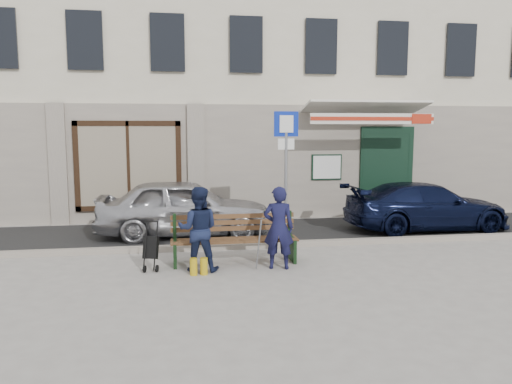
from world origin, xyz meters
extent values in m
plane|color=#9E9991|center=(0.00, 0.00, 0.00)|extent=(80.00, 80.00, 0.00)
cube|color=#282828|center=(0.00, 3.10, 0.01)|extent=(60.00, 3.20, 0.01)
cube|color=#9E9384|center=(0.00, 1.50, 0.06)|extent=(60.00, 0.18, 0.12)
cube|color=beige|center=(0.00, 8.50, 5.00)|extent=(20.00, 7.00, 10.00)
cube|color=#9E9384|center=(0.00, 4.96, 1.60)|extent=(20.00, 0.12, 3.20)
cube|color=maroon|center=(-3.20, 5.02, 1.55)|extent=(2.50, 0.12, 2.00)
cube|color=black|center=(4.10, 4.88, 1.30)|extent=(1.60, 0.10, 2.60)
cube|color=black|center=(4.10, 5.35, 1.20)|extent=(1.25, 0.90, 2.40)
cube|color=white|center=(2.30, 4.85, 1.45)|extent=(0.80, 0.03, 0.65)
cube|color=white|center=(3.20, 4.62, 3.08)|extent=(3.40, 1.72, 0.42)
cube|color=white|center=(3.20, 3.77, 2.80)|extent=(3.40, 0.05, 0.28)
cube|color=#B42A16|center=(3.20, 3.74, 2.80)|extent=(3.40, 0.02, 0.10)
imported|color=#B4B4B9|center=(-1.77, 2.96, 0.69)|extent=(4.11, 1.76, 1.38)
imported|color=black|center=(4.28, 2.77, 0.60)|extent=(4.17, 1.78, 1.20)
cylinder|color=gray|center=(0.43, 1.79, 1.40)|extent=(0.07, 0.07, 2.81)
cube|color=#0B24A1|center=(0.43, 1.79, 2.64)|extent=(0.54, 0.07, 0.54)
cube|color=white|center=(0.43, 1.76, 2.64)|extent=(0.30, 0.04, 0.37)
cube|color=white|center=(0.43, 1.79, 2.21)|extent=(0.37, 0.05, 0.24)
cube|color=brown|center=(-0.86, 0.36, 0.45)|extent=(2.40, 0.50, 0.04)
cube|color=brown|center=(-0.86, 0.64, 0.74)|extent=(2.40, 0.10, 0.36)
cube|color=black|center=(-1.98, 0.36, 0.23)|extent=(0.06, 0.50, 0.45)
cube|color=black|center=(0.26, 0.36, 0.23)|extent=(0.06, 0.50, 0.45)
cube|color=white|center=(-0.11, 0.26, 0.48)|extent=(0.34, 0.25, 0.11)
cylinder|color=gray|center=(-0.51, -0.31, 0.50)|extent=(0.07, 0.34, 0.96)
cylinder|color=#BE9C13|center=(-1.66, -0.29, 0.15)|extent=(0.13, 0.13, 0.30)
cylinder|color=#BE9C13|center=(-1.48, -0.29, 0.15)|extent=(0.13, 0.13, 0.30)
imported|color=#141437|center=(-0.11, -0.10, 0.76)|extent=(0.62, 0.47, 1.52)
imported|color=#151D3B|center=(-1.56, -0.02, 0.76)|extent=(0.82, 0.68, 1.53)
cylinder|color=black|center=(-2.52, 0.00, 0.06)|extent=(0.07, 0.13, 0.13)
cylinder|color=black|center=(-2.30, 0.00, 0.06)|extent=(0.07, 0.13, 0.13)
cube|color=black|center=(-2.41, 0.18, 0.41)|extent=(0.31, 0.29, 0.43)
cylinder|color=black|center=(-2.41, 0.29, 0.87)|extent=(0.23, 0.09, 0.02)
camera|label=1|loc=(-1.90, -8.83, 2.56)|focal=35.00mm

